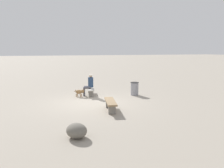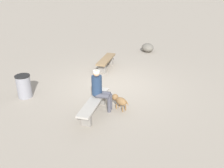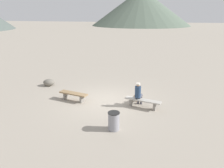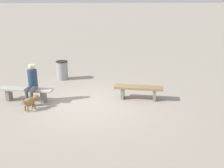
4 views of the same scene
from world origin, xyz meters
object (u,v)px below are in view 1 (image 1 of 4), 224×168
object	(u,v)px
bench_left	(111,103)
boulder	(77,131)
bench_right	(91,89)
dog	(80,92)
seated_person	(89,84)
trash_bin	(135,89)

from	to	relation	value
bench_left	boulder	world-z (taller)	bench_left
bench_left	bench_right	xyz separation A→B (m)	(3.88, -0.08, -0.02)
bench_left	dog	world-z (taller)	bench_left
seated_person	boulder	size ratio (longest dim) A/B	1.76
bench_left	boulder	bearing A→B (deg)	154.75
dog	trash_bin	size ratio (longest dim) A/B	0.68
bench_left	trash_bin	bearing A→B (deg)	-29.05
bench_right	seated_person	xyz separation A→B (m)	(-0.27, 0.15, 0.41)
bench_left	bench_right	world-z (taller)	bench_left
bench_right	seated_person	world-z (taller)	seated_person
bench_left	trash_bin	world-z (taller)	trash_bin
dog	boulder	distance (m)	6.35
bench_right	trash_bin	bearing A→B (deg)	-98.40
seated_person	trash_bin	xyz separation A→B (m)	(-0.72, -2.67, -0.34)
trash_bin	boulder	bearing A→B (deg)	139.73
seated_person	bench_left	bearing A→B (deg)	-168.37
bench_right	trash_bin	world-z (taller)	trash_bin
bench_left	trash_bin	xyz separation A→B (m)	(2.89, -2.60, 0.05)
bench_right	seated_person	size ratio (longest dim) A/B	1.46
bench_left	bench_right	size ratio (longest dim) A/B	0.90
bench_left	boulder	distance (m)	3.37
bench_left	seated_person	distance (m)	3.63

